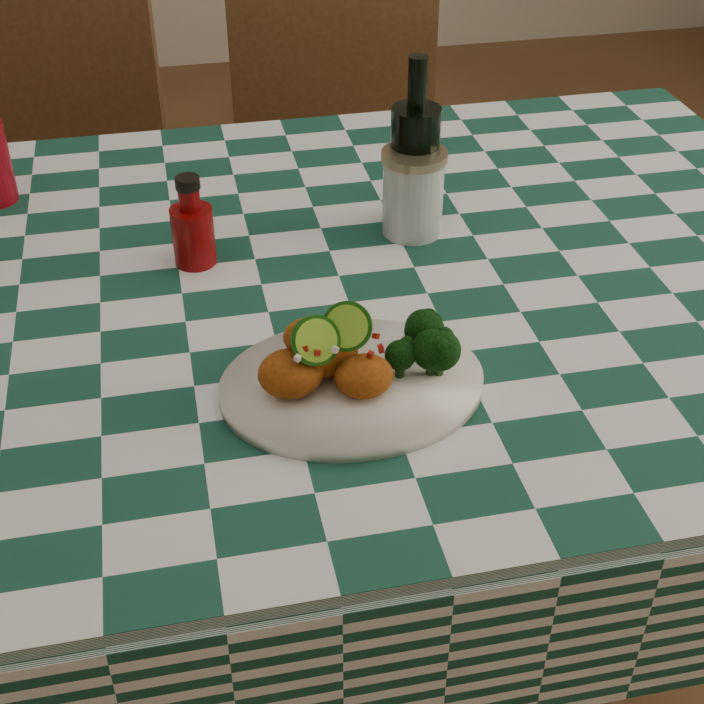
{
  "coord_description": "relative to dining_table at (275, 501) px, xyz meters",
  "views": [
    {
      "loc": [
        -0.11,
        -1.07,
        1.47
      ],
      "look_at": [
        0.07,
        -0.24,
        0.84
      ],
      "focal_mm": 50.0,
      "sensor_mm": 36.0,
      "label": 1
    }
  ],
  "objects": [
    {
      "name": "ground",
      "position": [
        0.0,
        0.0,
        -0.39
      ],
      "size": [
        5.0,
        5.0,
        0.0
      ],
      "primitive_type": "plane",
      "color": "brown",
      "rests_on": "ground"
    },
    {
      "name": "dining_table",
      "position": [
        0.0,
        0.0,
        0.0
      ],
      "size": [
        1.66,
        1.06,
        0.79
      ],
      "primitive_type": null,
      "color": "#164535",
      "rests_on": "ground"
    },
    {
      "name": "ketchup_bottle",
      "position": [
        -0.08,
        0.07,
        0.46
      ],
      "size": [
        0.07,
        0.07,
        0.12
      ],
      "primitive_type": null,
      "rotation": [
        0.0,
        0.0,
        -0.29
      ],
      "color": "#710506",
      "rests_on": "dining_table"
    },
    {
      "name": "fried_chicken_pile",
      "position": [
        0.05,
        -0.24,
        0.45
      ],
      "size": [
        0.13,
        0.1,
        0.09
      ],
      "primitive_type": null,
      "color": "#AD4F10",
      "rests_on": "plate"
    },
    {
      "name": "beer_bottle",
      "position": [
        0.23,
        0.11,
        0.52
      ],
      "size": [
        0.08,
        0.08,
        0.24
      ],
      "primitive_type": null,
      "rotation": [
        0.0,
        0.0,
        -0.15
      ],
      "color": "black",
      "rests_on": "dining_table"
    },
    {
      "name": "broccoli_side",
      "position": [
        0.14,
        -0.23,
        0.44
      ],
      "size": [
        0.07,
        0.07,
        0.05
      ],
      "primitive_type": null,
      "color": "black",
      "rests_on": "plate"
    },
    {
      "name": "mason_jar",
      "position": [
        0.23,
        0.09,
        0.45
      ],
      "size": [
        0.12,
        0.12,
        0.12
      ],
      "primitive_type": null,
      "rotation": [
        0.0,
        0.0,
        0.43
      ],
      "color": "#B2BCBA",
      "rests_on": "dining_table"
    },
    {
      "name": "wooden_chair_right",
      "position": [
        0.25,
        0.72,
        0.08
      ],
      "size": [
        0.48,
        0.5,
        0.95
      ],
      "primitive_type": null,
      "rotation": [
        0.0,
        0.0,
        -0.12
      ],
      "color": "#472814",
      "rests_on": "ground"
    },
    {
      "name": "plate",
      "position": [
        0.07,
        -0.24,
        0.4
      ],
      "size": [
        0.3,
        0.23,
        0.02
      ],
      "primitive_type": null,
      "rotation": [
        0.0,
        0.0,
        0.0
      ],
      "color": "white",
      "rests_on": "dining_table"
    },
    {
      "name": "wooden_chair_left",
      "position": [
        -0.35,
        0.73,
        0.11
      ],
      "size": [
        0.54,
        0.55,
        1.01
      ],
      "primitive_type": null,
      "rotation": [
        0.0,
        0.0,
        -0.16
      ],
      "color": "#472814",
      "rests_on": "ground"
    }
  ]
}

